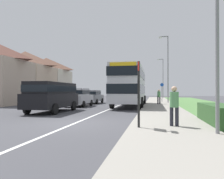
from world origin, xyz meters
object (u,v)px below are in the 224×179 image
object	(u,v)px
double_decker_bus	(130,84)
parked_car_silver	(79,97)
parked_van_black	(53,94)
pedestrian_at_stop	(174,104)
street_lamp_far	(162,76)
bus_stop_sign	(139,89)
parked_car_grey	(93,96)
pedestrian_walking_away	(159,96)
cycle_route_sign	(162,92)
street_lamp_mid	(167,65)

from	to	relation	value
double_decker_bus	parked_car_silver	size ratio (longest dim) A/B	2.47
parked_van_black	pedestrian_at_stop	world-z (taller)	parked_van_black
parked_car_silver	street_lamp_far	bearing A→B (deg)	69.28
bus_stop_sign	street_lamp_far	xyz separation A→B (m)	(2.28, 34.88, 2.93)
double_decker_bus	bus_stop_sign	distance (m)	12.58
double_decker_bus	parked_car_silver	world-z (taller)	double_decker_bus
parked_car_grey	pedestrian_at_stop	distance (m)	17.94
parked_car_silver	parked_car_grey	distance (m)	5.11
double_decker_bus	parked_van_black	distance (m)	8.15
parked_car_grey	street_lamp_far	xyz separation A→B (m)	(8.95, 18.27, 3.59)
parked_car_grey	bus_stop_sign	world-z (taller)	bus_stop_sign
parked_van_black	pedestrian_walking_away	size ratio (longest dim) A/B	3.08
street_lamp_far	parked_car_grey	bearing A→B (deg)	-116.11
parked_van_black	cycle_route_sign	size ratio (longest dim) A/B	2.04
street_lamp_far	pedestrian_at_stop	bearing A→B (deg)	-91.58
parked_car_grey	cycle_route_sign	xyz separation A→B (m)	(8.28, 3.32, 0.55)
pedestrian_walking_away	pedestrian_at_stop	bearing A→B (deg)	-89.10
pedestrian_walking_away	bus_stop_sign	bearing A→B (deg)	-94.17
double_decker_bus	bus_stop_sign	bearing A→B (deg)	-82.24
cycle_route_sign	parked_car_silver	bearing A→B (deg)	-134.10
parked_car_grey	street_lamp_mid	world-z (taller)	street_lamp_mid
bus_stop_sign	cycle_route_sign	xyz separation A→B (m)	(1.61, 19.94, -0.11)
pedestrian_walking_away	street_lamp_mid	size ratio (longest dim) A/B	0.21
parked_car_grey	double_decker_bus	bearing A→B (deg)	-39.93
double_decker_bus	parked_car_grey	world-z (taller)	double_decker_bus
parked_car_silver	pedestrian_at_stop	distance (m)	13.50
pedestrian_at_stop	street_lamp_mid	world-z (taller)	street_lamp_mid
double_decker_bus	parked_car_silver	xyz separation A→B (m)	(-4.86, -0.95, -1.19)
parked_car_silver	bus_stop_sign	distance (m)	13.26
pedestrian_walking_away	parked_car_silver	bearing A→B (deg)	-154.54
parked_car_grey	cycle_route_sign	distance (m)	8.93
pedestrian_walking_away	parked_van_black	bearing A→B (deg)	-129.29
parked_van_black	street_lamp_mid	distance (m)	15.11
double_decker_bus	pedestrian_at_stop	xyz separation A→B (m)	(3.03, -11.90, -1.17)
double_decker_bus	parked_car_grey	xyz separation A→B (m)	(-4.97, 4.16, -1.26)
pedestrian_at_stop	pedestrian_walking_away	bearing A→B (deg)	90.90
parked_car_silver	parked_car_grey	bearing A→B (deg)	91.23
double_decker_bus	pedestrian_at_stop	world-z (taller)	double_decker_bus
parked_car_silver	parked_van_black	bearing A→B (deg)	-89.05
pedestrian_at_stop	street_lamp_mid	xyz separation A→B (m)	(0.80, 17.32, 3.59)
parked_van_black	double_decker_bus	bearing A→B (deg)	53.95
parked_car_silver	bus_stop_sign	size ratio (longest dim) A/B	1.51
cycle_route_sign	double_decker_bus	bearing A→B (deg)	-113.83
parked_car_silver	bus_stop_sign	xyz separation A→B (m)	(6.56, -11.51, 0.59)
parked_car_silver	cycle_route_sign	world-z (taller)	cycle_route_sign
pedestrian_walking_away	cycle_route_sign	distance (m)	4.82
parked_van_black	pedestrian_at_stop	size ratio (longest dim) A/B	3.08
parked_car_grey	pedestrian_walking_away	world-z (taller)	pedestrian_walking_away
parked_car_grey	cycle_route_sign	size ratio (longest dim) A/B	1.68
cycle_route_sign	bus_stop_sign	bearing A→B (deg)	-94.61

